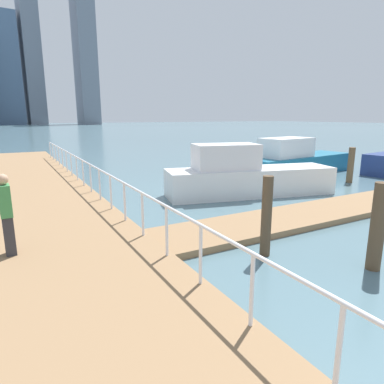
{
  "coord_description": "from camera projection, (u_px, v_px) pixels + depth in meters",
  "views": [
    {
      "loc": [
        -5.85,
        0.18,
        3.22
      ],
      "look_at": [
        -1.87,
        7.39,
        1.35
      ],
      "focal_mm": 31.56,
      "sensor_mm": 36.0,
      "label": 1
    }
  ],
  "objects": [
    {
      "name": "ground_plane",
      "position": [
        118.0,
        170.0,
        20.39
      ],
      "size": [
        300.0,
        300.0,
        0.0
      ],
      "primitive_type": "plane",
      "color": "slate"
    },
    {
      "name": "floating_dock",
      "position": [
        296.0,
        217.0,
        10.68
      ],
      "size": [
        11.0,
        2.0,
        0.18
      ],
      "primitive_type": "cube",
      "color": "#93704C",
      "rests_on": "ground_plane"
    },
    {
      "name": "boardwalk_railing",
      "position": [
        105.0,
        179.0,
        10.88
      ],
      "size": [
        0.06,
        28.75,
        1.08
      ],
      "color": "white",
      "rests_on": "boardwalk"
    },
    {
      "name": "dock_piling_0",
      "position": [
        378.0,
        227.0,
        7.05
      ],
      "size": [
        0.3,
        0.3,
        1.89
      ],
      "primitive_type": "cylinder",
      "color": "brown",
      "rests_on": "ground_plane"
    },
    {
      "name": "dock_piling_1",
      "position": [
        351.0,
        165.0,
        16.48
      ],
      "size": [
        0.3,
        0.3,
        1.73
      ],
      "primitive_type": "cylinder",
      "color": "brown",
      "rests_on": "ground_plane"
    },
    {
      "name": "dock_piling_2",
      "position": [
        266.0,
        216.0,
        7.79
      ],
      "size": [
        0.24,
        0.24,
        1.9
      ],
      "primitive_type": "cylinder",
      "color": "brown",
      "rests_on": "ground_plane"
    },
    {
      "name": "moored_boat_1",
      "position": [
        295.0,
        160.0,
        18.99
      ],
      "size": [
        7.54,
        2.92,
        2.06
      ],
      "color": "#1E6B8C",
      "rests_on": "ground_plane"
    },
    {
      "name": "moored_boat_3",
      "position": [
        245.0,
        176.0,
        13.87
      ],
      "size": [
        7.18,
        3.32,
        2.13
      ],
      "color": "white",
      "rests_on": "ground_plane"
    },
    {
      "name": "pedestrian_1",
      "position": [
        6.0,
        214.0,
        6.84
      ],
      "size": [
        0.24,
        0.37,
        1.7
      ],
      "color": "#333338",
      "rests_on": "boardwalk"
    },
    {
      "name": "skyline_tower_3",
      "position": [
        31.0,
        50.0,
        124.71
      ],
      "size": [
        6.89,
        10.89,
        54.22
      ],
      "primitive_type": "cube",
      "rotation": [
        0.0,
        0.0,
        0.08
      ],
      "color": "slate",
      "rests_on": "ground_plane"
    },
    {
      "name": "skyline_tower_4",
      "position": [
        85.0,
        56.0,
        126.62
      ],
      "size": [
        6.68,
        12.42,
        50.14
      ],
      "primitive_type": "cube",
      "rotation": [
        0.0,
        0.0,
        0.01
      ],
      "color": "slate",
      "rests_on": "ground_plane"
    }
  ]
}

